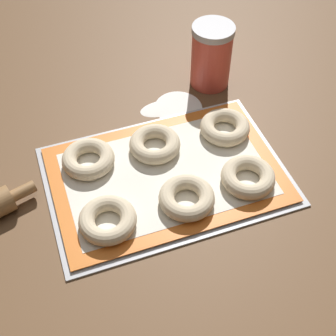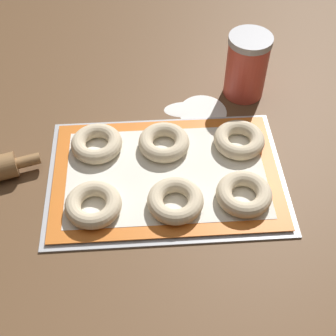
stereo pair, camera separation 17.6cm
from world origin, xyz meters
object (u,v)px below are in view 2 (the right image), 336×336
bagel_front_center (175,201)px  flour_canister (247,66)px  baking_tray (168,175)px  bagel_front_left (93,205)px  bagel_back_right (239,140)px  bagel_back_left (97,144)px  bagel_back_center (164,142)px  bagel_front_right (244,194)px

bagel_front_center → flour_canister: (0.20, 0.35, 0.05)m
baking_tray → bagel_front_left: bagel_front_left is taller
bagel_front_left → bagel_back_right: bearing=26.5°
bagel_front_center → flour_canister: size_ratio=0.70×
bagel_front_left → bagel_back_left: (0.00, 0.17, 0.00)m
baking_tray → bagel_back_left: bagel_back_left is taller
bagel_back_left → bagel_back_center: (0.15, -0.01, 0.00)m
bagel_back_right → flour_canister: 0.20m
bagel_front_center → bagel_back_center: same height
bagel_front_right → bagel_back_left: (-0.30, 0.16, 0.00)m
baking_tray → bagel_front_right: bearing=-27.9°
bagel_back_center → bagel_front_left: bearing=-132.7°
bagel_back_left → flour_canister: (0.36, 0.18, 0.05)m
baking_tray → bagel_front_right: (0.15, -0.08, 0.02)m
baking_tray → bagel_front_center: (0.01, -0.09, 0.02)m
bagel_front_center → bagel_back_right: bearing=45.8°
bagel_back_right → flour_canister: (0.04, 0.19, 0.05)m
bagel_back_right → bagel_front_left: bearing=-153.5°
bagel_back_center → bagel_back_right: 0.17m
bagel_front_center → bagel_front_left: bearing=179.8°
bagel_front_center → bagel_back_center: bearing=95.0°
flour_canister → baking_tray: bearing=-128.1°
bagel_front_left → bagel_front_center: same height
baking_tray → bagel_front_center: size_ratio=4.45×
bagel_front_left → flour_canister: size_ratio=0.70×
bagel_front_right → bagel_back_left: size_ratio=1.00×
bagel_front_left → bagel_back_center: (0.15, 0.16, 0.00)m
baking_tray → bagel_back_center: size_ratio=4.45×
bagel_front_left → bagel_back_left: 0.17m
baking_tray → bagel_front_right: size_ratio=4.45×
bagel_front_left → bagel_front_center: (0.16, -0.00, 0.00)m
bagel_front_right → bagel_front_center: bearing=-176.8°
bagel_back_left → flour_canister: flour_canister is taller
baking_tray → flour_canister: (0.21, 0.26, 0.08)m
bagel_front_left → bagel_back_right: 0.35m
bagel_front_left → bagel_front_center: bearing=-0.2°
bagel_front_right → bagel_back_center: (-0.15, 0.15, 0.00)m
bagel_front_center → bagel_back_left: 0.23m
bagel_front_right → flour_canister: (0.06, 0.34, 0.05)m
bagel_front_center → bagel_back_right: same height
bagel_front_center → bagel_front_right: 0.14m
bagel_back_right → bagel_front_right: bearing=-95.8°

